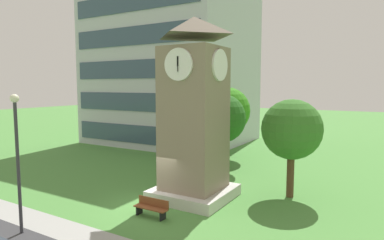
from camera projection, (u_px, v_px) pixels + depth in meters
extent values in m
plane|color=#4C893D|center=(148.00, 206.00, 17.63)|extent=(160.00, 160.00, 0.00)
cube|color=#9E9E99|center=(86.00, 237.00, 14.01)|extent=(120.00, 1.60, 0.01)
cube|color=#B7BCC6|center=(173.00, 58.00, 38.10)|extent=(16.36, 13.73, 19.20)
cube|color=#384C60|center=(134.00, 134.00, 33.00)|extent=(15.05, 0.10, 1.80)
cube|color=#384C60|center=(134.00, 102.00, 32.68)|extent=(15.05, 0.10, 1.80)
cube|color=#384C60|center=(133.00, 69.00, 32.35)|extent=(15.05, 0.10, 1.80)
cube|color=#384C60|center=(132.00, 36.00, 32.02)|extent=(15.05, 0.10, 1.80)
cube|color=#384C60|center=(132.00, 2.00, 31.70)|extent=(15.05, 0.10, 1.80)
cube|color=gray|center=(194.00, 124.00, 18.48)|extent=(3.02, 3.02, 8.47)
cube|color=beige|center=(194.00, 193.00, 18.88)|extent=(4.08, 4.08, 0.60)
pyramid|color=#6A5D4D|center=(194.00, 27.00, 17.94)|extent=(3.33, 3.33, 1.09)
cylinder|color=white|center=(178.00, 64.00, 16.80)|extent=(1.66, 0.12, 1.66)
cylinder|color=white|center=(220.00, 65.00, 17.35)|extent=(0.12, 1.66, 1.66)
cube|color=black|center=(178.00, 61.00, 16.73)|extent=(0.08, 0.04, 0.50)
cube|color=black|center=(178.00, 64.00, 16.74)|extent=(0.06, 0.06, 0.75)
cube|color=brown|center=(151.00, 208.00, 16.10)|extent=(1.80, 0.49, 0.06)
cube|color=brown|center=(153.00, 202.00, 16.26)|extent=(1.80, 0.06, 0.40)
cube|color=black|center=(139.00, 210.00, 16.49)|extent=(0.08, 0.43, 0.45)
cube|color=black|center=(163.00, 215.00, 15.75)|extent=(0.08, 0.43, 0.45)
cylinder|color=#333338|center=(18.00, 169.00, 14.10)|extent=(0.14, 0.14, 5.66)
sphere|color=#F2EFCC|center=(14.00, 98.00, 13.79)|extent=(0.36, 0.36, 0.36)
cylinder|color=#513823|center=(227.00, 143.00, 29.04)|extent=(0.31, 0.31, 2.84)
sphere|color=#328219|center=(227.00, 110.00, 28.75)|extent=(4.01, 4.01, 4.01)
cylinder|color=#513823|center=(221.00, 153.00, 25.01)|extent=(0.40, 0.40, 2.67)
sphere|color=#22591A|center=(221.00, 118.00, 24.75)|extent=(3.67, 3.67, 3.67)
cylinder|color=#513823|center=(290.00, 174.00, 18.97)|extent=(0.42, 0.42, 2.72)
sphere|color=#336E24|center=(292.00, 129.00, 18.71)|extent=(3.42, 3.42, 3.42)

